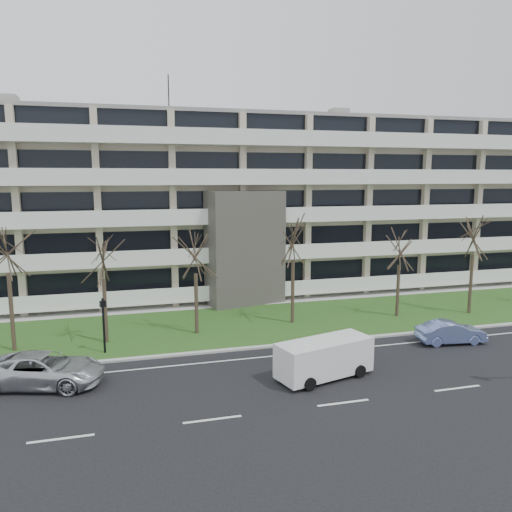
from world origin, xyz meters
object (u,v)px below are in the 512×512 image
object	(u,v)px
blue_sedan	(451,332)
pedestrian_signal	(103,319)
white_van	(325,355)
silver_pickup	(43,370)

from	to	relation	value
blue_sedan	pedestrian_signal	bearing A→B (deg)	86.47
white_van	pedestrian_signal	bearing A→B (deg)	134.15
pedestrian_signal	white_van	bearing A→B (deg)	-52.48
blue_sedan	pedestrian_signal	world-z (taller)	pedestrian_signal
white_van	pedestrian_signal	xyz separation A→B (m)	(-10.95, 6.49, 0.92)
silver_pickup	pedestrian_signal	world-z (taller)	pedestrian_signal
blue_sedan	white_van	bearing A→B (deg)	113.28
silver_pickup	blue_sedan	size ratio (longest dim) A/B	1.40
silver_pickup	white_van	xyz separation A→B (m)	(13.72, -2.64, 0.36)
white_van	pedestrian_signal	size ratio (longest dim) A/B	1.63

